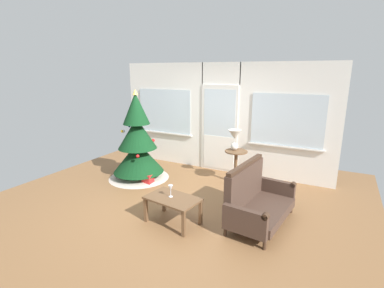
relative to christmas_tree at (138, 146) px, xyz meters
name	(u,v)px	position (x,y,z in m)	size (l,w,h in m)	color
ground_plane	(176,203)	(1.40, -0.73, -0.74)	(6.76, 6.76, 0.00)	brown
back_wall_with_door	(220,118)	(1.40, 1.36, 0.54)	(5.20, 0.14, 2.55)	white
christmas_tree	(138,146)	(0.00, 0.00, 0.00)	(1.35, 1.35, 1.98)	#4C331E
settee_sofa	(255,200)	(2.87, -0.72, -0.37)	(0.85, 1.46, 0.96)	#3D281C
side_table	(236,160)	(2.04, 0.73, -0.23)	(0.50, 0.48, 0.71)	brown
table_lamp	(235,137)	(1.98, 0.77, 0.26)	(0.28, 0.28, 0.44)	silver
coffee_table	(173,201)	(1.72, -1.36, -0.37)	(0.90, 0.63, 0.43)	brown
wine_glass	(171,188)	(1.68, -1.34, -0.17)	(0.08, 0.08, 0.20)	silver
gift_box	(148,179)	(0.39, -0.19, -0.64)	(0.21, 0.19, 0.21)	red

